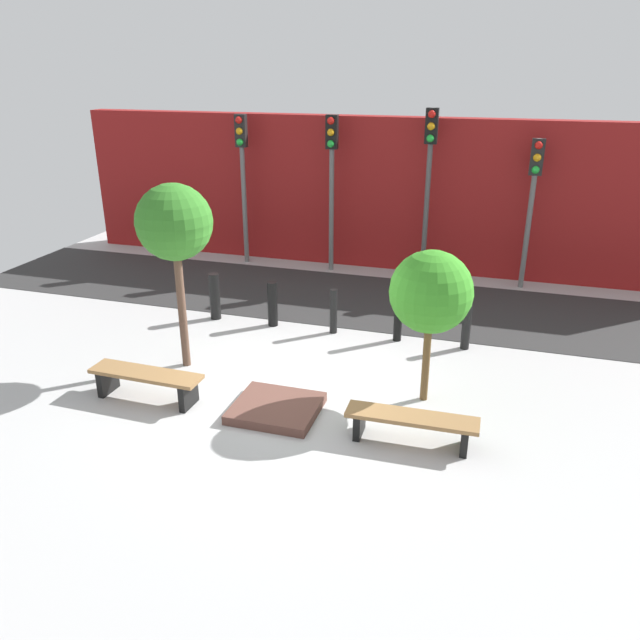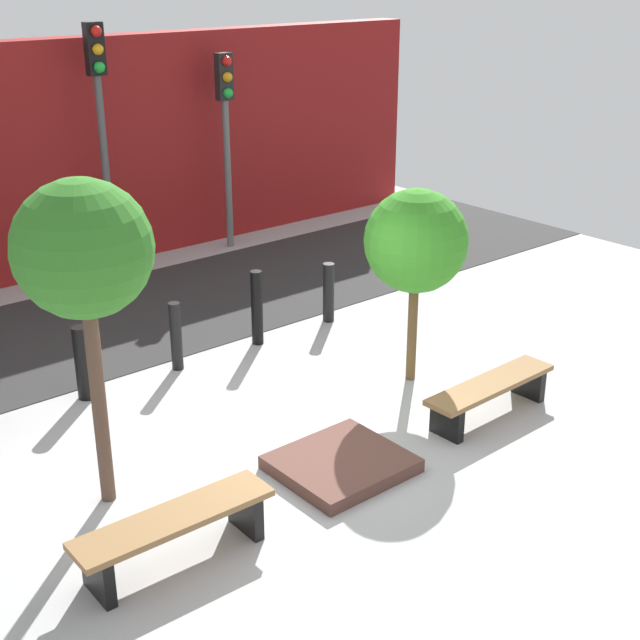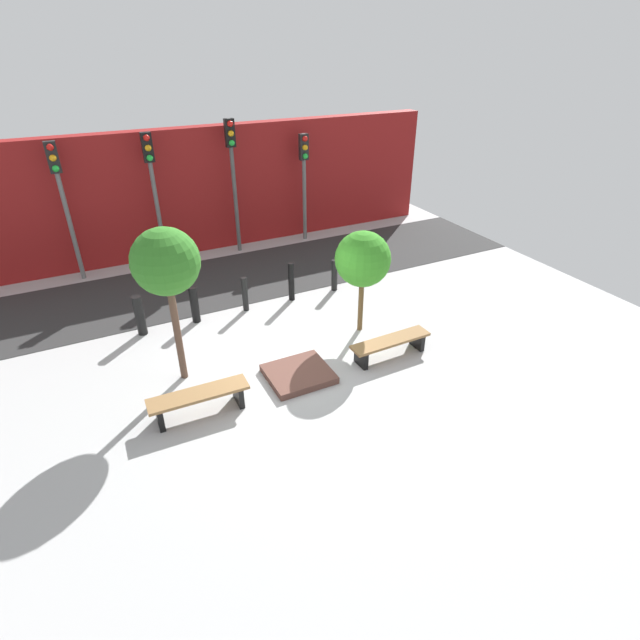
% 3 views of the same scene
% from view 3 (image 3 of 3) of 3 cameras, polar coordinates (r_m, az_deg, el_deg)
% --- Properties ---
extents(ground_plane, '(18.00, 18.00, 0.00)m').
position_cam_3_polar(ground_plane, '(10.54, -3.47, -5.20)').
color(ground_plane, '#ADADAD').
extents(road_strip, '(18.00, 3.33, 0.01)m').
position_cam_3_polar(road_strip, '(14.35, -10.99, 4.45)').
color(road_strip, '#2D2D2D').
rests_on(road_strip, ground).
extents(building_facade, '(16.20, 0.50, 3.71)m').
position_cam_3_polar(building_facade, '(16.18, -14.55, 14.01)').
color(building_facade, maroon).
rests_on(building_facade, ground).
extents(bench_left, '(1.82, 0.48, 0.47)m').
position_cam_3_polar(bench_left, '(9.36, -13.66, -8.71)').
color(bench_left, black).
rests_on(bench_left, ground).
extents(bench_right, '(1.83, 0.45, 0.42)m').
position_cam_3_polar(bench_right, '(10.74, 8.04, -2.71)').
color(bench_right, black).
rests_on(bench_right, ground).
extents(planter_bed, '(1.26, 1.14, 0.14)m').
position_cam_3_polar(planter_bed, '(10.16, -2.45, -6.18)').
color(planter_bed, brown).
rests_on(planter_bed, ground).
extents(tree_behind_left_bench, '(1.24, 1.24, 3.15)m').
position_cam_3_polar(tree_behind_left_bench, '(9.35, -17.22, 6.23)').
color(tree_behind_left_bench, brown).
rests_on(tree_behind_left_bench, ground).
extents(tree_behind_right_bench, '(1.23, 1.23, 2.40)m').
position_cam_3_polar(tree_behind_right_bench, '(10.98, 4.91, 6.91)').
color(tree_behind_right_bench, brown).
rests_on(tree_behind_right_bench, ground).
extents(bollard_far_left, '(0.22, 0.22, 0.97)m').
position_cam_3_polar(bollard_far_left, '(12.06, -19.91, 0.49)').
color(bollard_far_left, black).
rests_on(bollard_far_left, ground).
extents(bollard_left, '(0.20, 0.20, 0.91)m').
position_cam_3_polar(bollard_left, '(12.22, -14.14, 1.71)').
color(bollard_left, black).
rests_on(bollard_left, ground).
extents(bollard_center, '(0.15, 0.15, 0.90)m').
position_cam_3_polar(bollard_center, '(12.50, -8.57, 2.95)').
color(bollard_center, black).
rests_on(bollard_center, ground).
extents(bollard_right, '(0.16, 0.16, 1.03)m').
position_cam_3_polar(bollard_right, '(12.86, -3.30, 4.40)').
color(bollard_right, black).
rests_on(bollard_right, ground).
extents(bollard_far_right, '(0.16, 0.16, 0.87)m').
position_cam_3_polar(bollard_far_right, '(13.39, 1.66, 5.14)').
color(bollard_far_right, black).
rests_on(bollard_far_right, ground).
extents(traffic_light_west, '(0.28, 0.27, 3.73)m').
position_cam_3_polar(traffic_light_west, '(14.94, -27.52, 13.24)').
color(traffic_light_west, slate).
rests_on(traffic_light_west, ground).
extents(traffic_light_mid_west, '(0.28, 0.27, 3.77)m').
position_cam_3_polar(traffic_light_mid_west, '(15.09, -18.61, 15.26)').
color(traffic_light_mid_west, '#606060').
rests_on(traffic_light_mid_west, ground).
extents(traffic_light_mid_east, '(0.28, 0.27, 3.97)m').
position_cam_3_polar(traffic_light_mid_east, '(15.57, -9.97, 17.20)').
color(traffic_light_mid_east, '#4E4E4E').
rests_on(traffic_light_mid_east, ground).
extents(traffic_light_east, '(0.28, 0.27, 3.38)m').
position_cam_3_polar(traffic_light_east, '(16.47, -1.82, 16.95)').
color(traffic_light_east, slate).
rests_on(traffic_light_east, ground).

